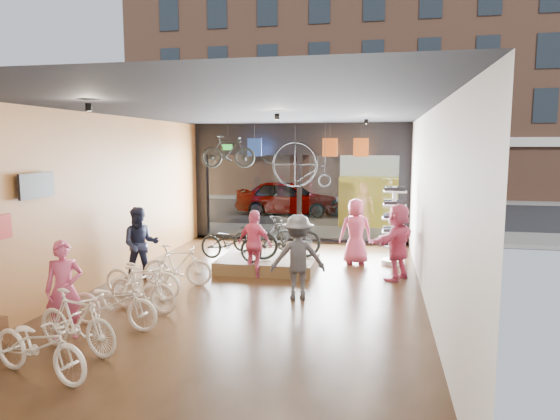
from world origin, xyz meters
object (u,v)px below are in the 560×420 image
(floor_bike_5, at_px, (178,265))
(sunglasses_rack, at_px, (394,225))
(street_car, at_px, (287,198))
(floor_bike_3, at_px, (142,288))
(customer_1, at_px, (141,244))
(floor_bike_0, at_px, (39,345))
(customer_4, at_px, (356,231))
(customer_0, at_px, (64,289))
(floor_bike_1, at_px, (77,322))
(display_bike_left, at_px, (231,242))
(customer_2, at_px, (255,244))
(display_platform, at_px, (268,263))
(customer_5, at_px, (398,242))
(floor_bike_4, at_px, (143,276))
(penny_farthing, at_px, (304,166))
(box_truck, at_px, (371,187))
(floor_bike_2, at_px, (114,303))
(display_bike_mid, at_px, (286,237))
(hung_bike, at_px, (228,152))
(display_bike_right, at_px, (265,235))
(customer_3, at_px, (298,257))

(floor_bike_5, relative_size, sunglasses_rack, 0.75)
(street_car, xyz_separation_m, sunglasses_rack, (4.47, -8.71, 0.25))
(floor_bike_3, relative_size, customer_1, 0.88)
(floor_bike_0, xyz_separation_m, customer_4, (3.81, 7.42, 0.41))
(floor_bike_0, relative_size, customer_0, 1.09)
(floor_bike_1, height_order, display_bike_left, display_bike_left)
(customer_2, bearing_deg, display_platform, -77.33)
(customer_5, relative_size, sunglasses_rack, 0.87)
(floor_bike_4, relative_size, customer_0, 1.06)
(penny_farthing, bearing_deg, box_truck, 73.66)
(floor_bike_2, height_order, display_bike_mid, display_bike_mid)
(floor_bike_2, height_order, floor_bike_5, floor_bike_5)
(customer_4, distance_m, hung_bike, 4.49)
(street_car, distance_m, display_bike_right, 9.32)
(floor_bike_5, bearing_deg, customer_0, 161.16)
(display_bike_left, distance_m, customer_3, 2.64)
(floor_bike_4, relative_size, display_bike_right, 1.01)
(floor_bike_0, relative_size, customer_1, 1.01)
(floor_bike_3, xyz_separation_m, floor_bike_5, (-0.03, 1.75, 0.00))
(street_car, height_order, floor_bike_2, street_car)
(customer_0, height_order, sunglasses_rack, sunglasses_rack)
(display_bike_right, bearing_deg, floor_bike_5, 132.70)
(customer_2, bearing_deg, street_car, -61.76)
(penny_farthing, bearing_deg, display_platform, -101.23)
(customer_0, relative_size, customer_1, 0.93)
(floor_bike_2, height_order, display_bike_right, display_bike_right)
(customer_2, distance_m, penny_farthing, 3.87)
(box_truck, relative_size, floor_bike_3, 4.70)
(display_bike_left, bearing_deg, customer_4, -48.77)
(floor_bike_1, relative_size, display_platform, 0.67)
(customer_0, xyz_separation_m, penny_farthing, (2.74, 7.66, 1.70))
(sunglasses_rack, bearing_deg, customer_5, -99.99)
(hung_bike, bearing_deg, box_truck, -42.74)
(display_bike_left, bearing_deg, display_platform, -43.43)
(hung_bike, bearing_deg, floor_bike_1, 168.16)
(display_bike_mid, height_order, customer_5, customer_5)
(floor_bike_4, distance_m, display_platform, 3.49)
(customer_5, xyz_separation_m, penny_farthing, (-2.65, 2.96, 1.61))
(floor_bike_0, xyz_separation_m, display_bike_right, (1.43, 7.11, 0.28))
(floor_bike_5, height_order, customer_3, customer_3)
(floor_bike_0, relative_size, display_bike_right, 1.04)
(customer_3, bearing_deg, floor_bike_5, -21.69)
(customer_5, bearing_deg, floor_bike_1, -12.64)
(display_bike_mid, distance_m, customer_5, 2.70)
(floor_bike_4, distance_m, hung_bike, 5.59)
(floor_bike_1, height_order, customer_1, customer_1)
(display_bike_left, bearing_deg, box_truck, -4.51)
(customer_1, bearing_deg, floor_bike_5, -36.73)
(floor_bike_5, bearing_deg, floor_bike_2, 170.76)
(street_car, relative_size, customer_0, 2.86)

